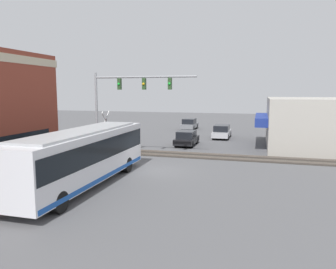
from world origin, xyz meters
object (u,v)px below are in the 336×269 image
(parked_car_silver, at_px, (222,132))
(parked_car_grey, at_px, (189,124))
(parked_car_black, at_px, (187,139))
(pedestrian_at_crossing, at_px, (100,147))
(city_bus, at_px, (83,155))
(crossing_signal, at_px, (106,130))

(parked_car_silver, bearing_deg, parked_car_grey, 35.93)
(parked_car_black, height_order, parked_car_silver, parked_car_silver)
(parked_car_black, relative_size, parked_car_silver, 0.91)
(pedestrian_at_crossing, bearing_deg, parked_car_grey, -6.90)
(city_bus, height_order, parked_car_silver, city_bus)
(crossing_signal, distance_m, pedestrian_at_crossing, 1.53)
(parked_car_silver, bearing_deg, crossing_signal, 150.56)
(city_bus, relative_size, crossing_signal, 3.08)
(city_bus, bearing_deg, parked_car_grey, -0.00)
(parked_car_black, relative_size, parked_car_grey, 0.99)
(city_bus, xyz_separation_m, pedestrian_at_crossing, (7.04, 2.65, -0.83))
(parked_car_silver, distance_m, parked_car_grey, 9.20)
(crossing_signal, bearing_deg, pedestrian_at_crossing, 157.79)
(crossing_signal, height_order, pedestrian_at_crossing, crossing_signal)
(city_bus, distance_m, parked_car_grey, 28.96)
(crossing_signal, relative_size, parked_car_black, 0.90)
(crossing_signal, bearing_deg, parked_car_grey, -6.39)
(crossing_signal, height_order, parked_car_silver, crossing_signal)
(parked_car_black, bearing_deg, city_bus, 170.40)
(parked_car_black, relative_size, pedestrian_at_crossing, 2.27)
(city_bus, distance_m, pedestrian_at_crossing, 7.57)
(parked_car_black, bearing_deg, parked_car_silver, -24.58)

